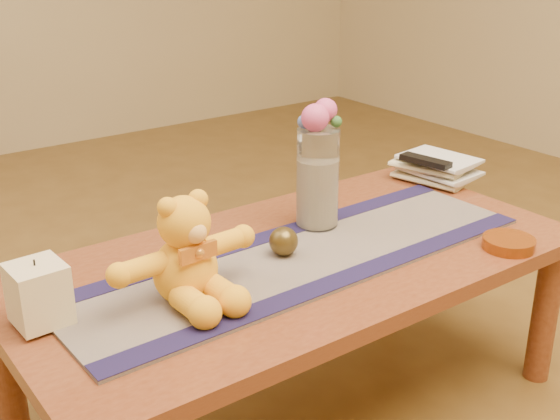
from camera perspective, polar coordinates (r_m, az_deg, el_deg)
floor at (r=1.98m, az=1.21°, el=-15.43°), size 5.50×5.50×0.00m
coffee_table_top at (r=1.76m, az=1.32°, el=-4.19°), size 1.40×0.70×0.04m
table_leg_fr at (r=2.12m, az=20.30°, el=-7.69°), size 0.07×0.07×0.41m
table_leg_bl at (r=1.86m, az=-20.85°, el=-12.12°), size 0.07×0.07×0.41m
table_leg_br at (r=2.44m, az=9.11°, el=-2.57°), size 0.07×0.07×0.41m
persian_runner at (r=1.72m, az=1.77°, el=-3.85°), size 1.21×0.38×0.01m
runner_border_near at (r=1.62m, az=5.02°, el=-5.45°), size 1.20×0.09×0.00m
runner_border_far at (r=1.82m, az=-1.11°, el=-2.14°), size 1.20×0.09×0.00m
teddy_bear at (r=1.51m, az=-7.61°, el=-3.09°), size 0.34×0.28×0.22m
pillar_candle at (r=1.50m, az=-18.63°, el=-6.32°), size 0.11×0.11×0.12m
candle_wick at (r=1.47m, az=-18.94°, el=-3.97°), size 0.00×0.00×0.01m
glass_vase at (r=1.86m, az=3.01°, el=2.55°), size 0.11×0.11×0.26m
potpourri_fill at (r=1.87m, az=2.98°, el=1.42°), size 0.09×0.09×0.18m
rose_left at (r=1.79m, az=2.81°, el=7.33°), size 0.07×0.07×0.07m
rose_right at (r=1.82m, az=3.63°, el=7.94°), size 0.06×0.06×0.06m
blue_flower_back at (r=1.84m, az=2.66°, el=7.54°), size 0.04×0.04×0.04m
blue_flower_side at (r=1.81m, az=1.95°, el=7.02°), size 0.04×0.04×0.04m
leaf_sprig at (r=1.82m, az=4.48°, el=7.02°), size 0.03×0.03×0.03m
bronze_ball at (r=1.72m, az=0.29°, el=-2.50°), size 0.08×0.08×0.07m
book_bottom at (r=2.23m, az=11.12°, el=2.09°), size 0.21×0.26×0.02m
book_lower at (r=2.23m, az=11.31°, el=2.56°), size 0.18×0.24×0.02m
book_upper at (r=2.22m, az=11.04°, el=2.99°), size 0.22×0.26×0.02m
book_top at (r=2.22m, az=11.33°, el=3.49°), size 0.19×0.24×0.02m
tv_remote at (r=2.21m, az=11.48°, el=3.85°), size 0.07×0.17×0.02m
amber_dish at (r=1.86m, az=17.71°, el=-2.53°), size 0.13×0.13×0.03m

